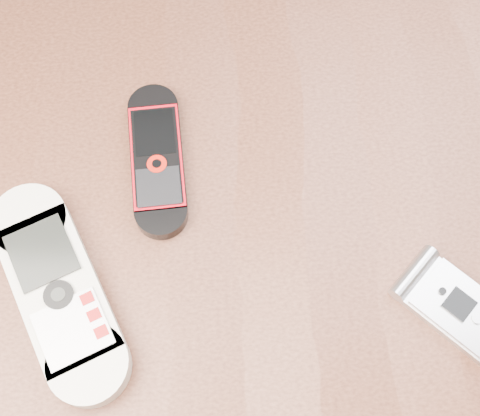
% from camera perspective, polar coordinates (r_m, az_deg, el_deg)
% --- Properties ---
extents(ground, '(4.00, 4.00, 0.00)m').
position_cam_1_polar(ground, '(1.26, -0.23, -13.63)').
color(ground, '#472B19').
rests_on(ground, ground).
extents(table, '(1.20, 0.80, 0.75)m').
position_cam_1_polar(table, '(0.63, -0.45, -4.11)').
color(table, black).
rests_on(table, ground).
extents(nokia_white, '(0.13, 0.19, 0.02)m').
position_cam_1_polar(nokia_white, '(0.52, -15.24, -6.79)').
color(nokia_white, beige).
rests_on(nokia_white, table).
extents(nokia_black_red, '(0.05, 0.14, 0.01)m').
position_cam_1_polar(nokia_black_red, '(0.55, -7.09, 4.20)').
color(nokia_black_red, black).
rests_on(nokia_black_red, table).
extents(motorola_razr, '(0.10, 0.10, 0.01)m').
position_cam_1_polar(motorola_razr, '(0.53, 18.25, -8.15)').
color(motorola_razr, silver).
rests_on(motorola_razr, table).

